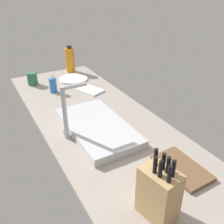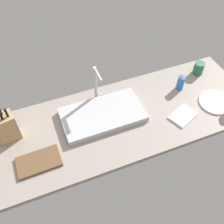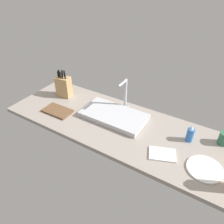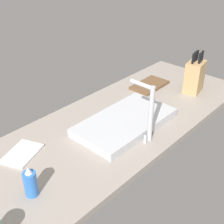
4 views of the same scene
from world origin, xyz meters
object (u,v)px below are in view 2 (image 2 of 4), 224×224
at_px(cutting_board, 39,162).
at_px(soap_bottle, 181,82).
at_px(coffee_mug, 199,68).
at_px(knife_block, 6,128).
at_px(dinner_plate, 215,102).
at_px(dish_towel, 183,116).
at_px(sink_basin, 103,115).
at_px(faucet, 96,83).

height_order(cutting_board, soap_bottle, soap_bottle).
bearing_deg(coffee_mug, knife_block, -176.66).
bearing_deg(dinner_plate, dish_towel, -175.54).
xyz_separation_m(knife_block, cutting_board, (0.13, -0.25, -0.10)).
xyz_separation_m(knife_block, dinner_plate, (1.40, -0.23, -0.10)).
relative_size(cutting_board, dish_towel, 1.42).
bearing_deg(coffee_mug, sink_basin, -170.33).
distance_m(sink_basin, faucet, 0.22).
bearing_deg(faucet, dinner_plate, -23.21).
relative_size(knife_block, soap_bottle, 1.92).
bearing_deg(soap_bottle, knife_block, 179.44).
height_order(knife_block, dinner_plate, knife_block).
distance_m(soap_bottle, dinner_plate, 0.28).
distance_m(soap_bottle, coffee_mug, 0.24).
relative_size(sink_basin, knife_block, 2.08).
height_order(faucet, knife_block, faucet).
xyz_separation_m(faucet, coffee_mug, (0.84, -0.01, -0.12)).
bearing_deg(dish_towel, sink_basin, 159.12).
height_order(cutting_board, coffee_mug, coffee_mug).
relative_size(faucet, dinner_plate, 1.27).
bearing_deg(sink_basin, dinner_plate, -12.39).
relative_size(dish_towel, coffee_mug, 1.86).
distance_m(sink_basin, dish_towel, 0.55).
xyz_separation_m(dinner_plate, coffee_mug, (0.06, 0.32, 0.04)).
bearing_deg(coffee_mug, soap_bottle, -156.33).
relative_size(faucet, coffee_mug, 3.01).
bearing_deg(dish_towel, dinner_plate, 4.46).
relative_size(cutting_board, dinner_plate, 1.12).
xyz_separation_m(dish_towel, coffee_mug, (0.34, 0.34, 0.04)).
height_order(dinner_plate, dish_towel, same).
relative_size(sink_basin, faucet, 1.86).
distance_m(dinner_plate, dish_towel, 0.28).
relative_size(faucet, knife_block, 1.12).
bearing_deg(faucet, cutting_board, -144.87).
bearing_deg(soap_bottle, faucet, 169.77).
bearing_deg(dinner_plate, cutting_board, -179.36).
xyz_separation_m(sink_basin, dish_towel, (0.52, -0.20, -0.02)).
bearing_deg(dinner_plate, faucet, 156.79).
xyz_separation_m(faucet, dinner_plate, (0.78, -0.33, -0.17)).
height_order(faucet, dish_towel, faucet).
xyz_separation_m(faucet, cutting_board, (-0.49, -0.35, -0.16)).
xyz_separation_m(soap_bottle, coffee_mug, (0.22, 0.10, -0.01)).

